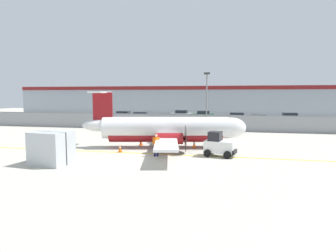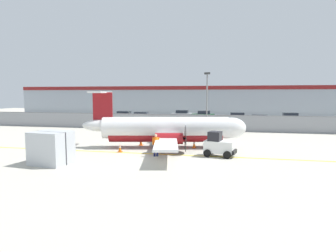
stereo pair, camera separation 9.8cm
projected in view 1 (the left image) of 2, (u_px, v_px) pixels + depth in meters
ground_plane at (172, 155)px, 23.24m from camera, size 140.00×140.00×0.01m
perimeter_fence at (196, 122)px, 38.69m from camera, size 98.00×0.10×2.10m
parking_lot_strip at (204, 122)px, 49.99m from camera, size 98.00×17.00×0.12m
background_building at (212, 101)px, 67.64m from camera, size 91.00×8.10×6.50m
commuter_airplane at (169, 129)px, 26.30m from camera, size 14.37×15.99×4.92m
baggage_tug at (219, 145)px, 22.57m from camera, size 2.51×1.79×1.88m
ground_crew_worker at (156, 144)px, 22.52m from camera, size 0.54×0.44×1.70m
cargo_container at (51, 148)px, 20.00m from camera, size 2.65×2.30×2.20m
traffic_cone_near_left at (194, 144)px, 26.21m from camera, size 0.36×0.36×0.64m
traffic_cone_near_right at (141, 142)px, 27.46m from camera, size 0.36×0.36×0.64m
traffic_cone_far_left at (120, 148)px, 24.24m from camera, size 0.36×0.36×0.64m
parked_car_0 at (124, 116)px, 53.69m from camera, size 4.22×2.04×1.58m
parked_car_1 at (141, 117)px, 51.00m from camera, size 4.34×2.31×1.58m
parked_car_2 at (182, 114)px, 56.67m from camera, size 4.20×2.00×1.58m
parked_car_3 at (203, 115)px, 54.67m from camera, size 4.30×2.21×1.58m
parked_car_4 at (236, 117)px, 49.47m from camera, size 4.27×2.15×1.58m
parked_car_5 at (260, 120)px, 44.17m from camera, size 4.39×2.43×1.58m
parked_car_6 at (290, 118)px, 48.81m from camera, size 4.24×2.07×1.58m
apron_light_pole at (207, 97)px, 35.78m from camera, size 0.70×0.30×7.27m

